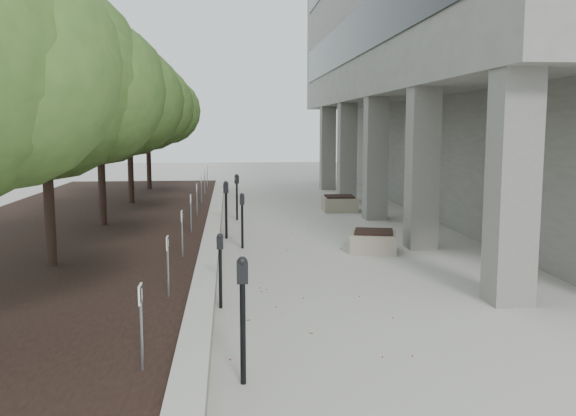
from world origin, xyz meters
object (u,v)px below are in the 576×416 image
parking_meter_4 (226,210)px  crabapple_tree_3 (100,124)px  planter_front (374,241)px  parking_meter_2 (220,271)px  parking_meter_1 (243,321)px  crabapple_tree_2 (45,122)px  planter_back (339,203)px  parking_meter_5 (237,197)px  parking_meter_3 (242,221)px  crabapple_tree_5 (148,125)px  crabapple_tree_4 (129,124)px

parking_meter_4 → crabapple_tree_3: bearing=-176.1°
planter_front → parking_meter_2: bearing=-129.0°
crabapple_tree_3 → parking_meter_1: (3.56, -10.03, -2.35)m
crabapple_tree_2 → planter_back: bearing=53.8°
crabapple_tree_2 → parking_meter_5: 9.25m
planter_front → parking_meter_3: bearing=167.9°
parking_meter_5 → planter_back: 4.24m
crabapple_tree_2 → crabapple_tree_5: size_ratio=1.00×
parking_meter_1 → planter_front: bearing=65.5°
crabapple_tree_2 → crabapple_tree_5: 15.00m
crabapple_tree_3 → parking_meter_3: crabapple_tree_3 is taller
crabapple_tree_2 → crabapple_tree_4: size_ratio=1.00×
crabapple_tree_2 → parking_meter_2: 4.49m
parking_meter_1 → parking_meter_4: size_ratio=0.97×
parking_meter_2 → parking_meter_3: size_ratio=0.91×
parking_meter_2 → parking_meter_3: (0.48, 5.21, 0.06)m
parking_meter_1 → parking_meter_5: bearing=88.6°
crabapple_tree_3 → crabapple_tree_5: (0.00, 10.00, 0.00)m
crabapple_tree_2 → parking_meter_1: (3.56, -5.03, -2.35)m
parking_meter_2 → planter_back: (4.14, 11.96, -0.36)m
crabapple_tree_2 → planter_front: crabapple_tree_2 is taller
parking_meter_2 → parking_meter_5: bearing=91.6°
crabapple_tree_2 → crabapple_tree_5: bearing=90.0°
crabapple_tree_5 → parking_meter_2: crabapple_tree_5 is taller
parking_meter_1 → parking_meter_3: size_ratio=1.10×
planter_back → crabapple_tree_2: bearing=-126.2°
planter_front → planter_back: (0.47, 7.43, 0.02)m
parking_meter_3 → planter_back: bearing=60.1°
parking_meter_4 → planter_front: (3.60, -2.12, -0.53)m
crabapple_tree_3 → parking_meter_3: bearing=-23.9°
crabapple_tree_2 → parking_meter_4: size_ratio=3.43×
crabapple_tree_2 → planter_back: size_ratio=4.51×
planter_back → planter_front: bearing=-93.6°
parking_meter_2 → parking_meter_3: 5.24m
planter_front → parking_meter_1: bearing=-113.6°
parking_meter_1 → planter_front: 8.42m
crabapple_tree_3 → parking_meter_4: bearing=-3.6°
parking_meter_2 → parking_meter_4: size_ratio=0.81×
crabapple_tree_5 → planter_front: crabapple_tree_5 is taller
crabapple_tree_2 → planter_back: (7.39, 10.10, -2.84)m
crabapple_tree_2 → crabapple_tree_4: 10.00m
parking_meter_2 → parking_meter_3: parking_meter_3 is taller
planter_back → crabapple_tree_4: bearing=-179.3°
crabapple_tree_3 → parking_meter_4: (3.32, -0.21, -2.33)m
crabapple_tree_3 → parking_meter_3: (3.73, -1.65, -2.42)m
crabapple_tree_3 → parking_meter_5: bearing=40.8°
crabapple_tree_4 → planter_front: (6.92, -7.33, -2.86)m
parking_meter_3 → parking_meter_5: parking_meter_5 is taller
crabapple_tree_5 → parking_meter_4: (3.32, -10.21, -2.33)m
parking_meter_4 → planter_front: parking_meter_4 is taller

